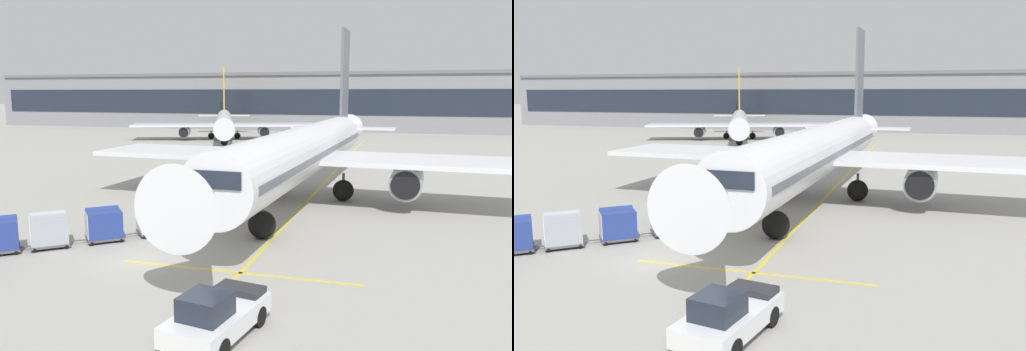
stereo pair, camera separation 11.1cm
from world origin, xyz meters
TOP-DOWN VIEW (x-y plane):
  - ground_plane at (0.00, 0.00)m, footprint 600.00×600.00m
  - parked_airplane at (5.29, 16.92)m, footprint 34.63×44.42m
  - belt_loader at (0.76, 7.80)m, footprint 4.63×4.43m
  - baggage_cart_lead at (-1.57, 4.76)m, footprint 2.58×2.52m
  - baggage_cart_second at (-3.72, 2.70)m, footprint 2.58×2.52m
  - baggage_cart_third at (-5.93, 0.77)m, footprint 2.58×2.52m
  - pushback_tug at (6.68, -6.51)m, footprint 2.82×4.69m
  - ground_crew_by_loader at (-1.35, 6.83)m, footprint 0.28×0.57m
  - ground_crew_by_carts at (-1.06, 7.91)m, footprint 0.57×0.26m
  - ground_crew_marshaller at (-0.32, 7.27)m, footprint 0.30×0.57m
  - ground_crew_wingwalker at (-1.84, 5.78)m, footprint 0.54×0.37m
  - safety_cone_engine_keepout at (-2.41, 14.19)m, footprint 0.67×0.67m
  - safety_cone_wingtip at (-0.36, 14.99)m, footprint 0.54×0.54m
  - apron_guidance_line_lead_in at (5.46, 16.12)m, footprint 0.20×110.00m
  - apron_guidance_line_stop_bar at (5.26, -0.15)m, footprint 12.00×0.20m
  - terminal_building at (-14.89, 97.03)m, footprint 148.75×15.96m
  - distant_airplane at (-19.24, 65.66)m, footprint 33.31×40.22m

SIDE VIEW (x-z plane):
  - ground_plane at x=0.00m, z-range 0.00..0.00m
  - apron_guidance_line_lead_in at x=5.46m, z-range 0.00..0.01m
  - apron_guidance_line_stop_bar at x=5.26m, z-range 0.00..0.01m
  - safety_cone_wingtip at x=-0.36m, z-range -0.01..0.61m
  - safety_cone_engine_keepout at x=-2.41m, z-range -0.01..0.74m
  - pushback_tug at x=6.68m, z-range -0.09..1.74m
  - belt_loader at x=0.76m, z-range -0.75..2.57m
  - ground_crew_by_loader at x=-1.35m, z-range 0.13..1.87m
  - ground_crew_by_carts at x=-1.06m, z-range 0.13..1.87m
  - ground_crew_marshaller at x=-0.32m, z-range 0.13..1.87m
  - ground_crew_wingwalker at x=-1.84m, z-range 0.13..1.87m
  - baggage_cart_lead at x=-1.57m, z-range 0.04..1.96m
  - baggage_cart_second at x=-3.72m, z-range 0.04..1.96m
  - baggage_cart_third at x=-5.93m, z-range 0.04..1.96m
  - distant_airplane at x=-19.24m, z-range -3.81..10.00m
  - parked_airplane at x=5.29m, z-range -3.65..11.52m
  - terminal_building at x=-14.89m, z-range -0.05..12.91m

